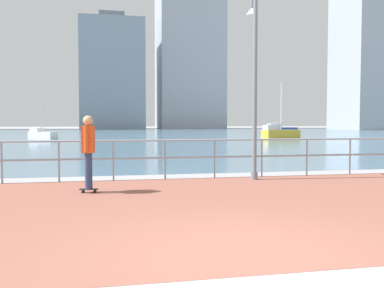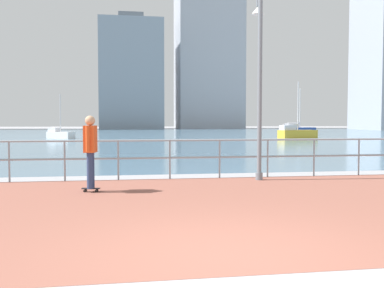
{
  "view_description": "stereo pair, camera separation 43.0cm",
  "coord_description": "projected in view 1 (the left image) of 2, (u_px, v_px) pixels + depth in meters",
  "views": [
    {
      "loc": [
        -1.61,
        -4.75,
        1.56
      ],
      "look_at": [
        0.19,
        4.12,
        1.1
      ],
      "focal_mm": 40.09,
      "sensor_mm": 36.0,
      "label": 1
    },
    {
      "loc": [
        -1.19,
        -4.83,
        1.56
      ],
      "look_at": [
        0.19,
        4.12,
        1.1
      ],
      "focal_mm": 40.09,
      "sensor_mm": 36.0,
      "label": 2
    }
  ],
  "objects": [
    {
      "name": "ground",
      "position": [
        121.0,
        137.0,
        44.19
      ],
      "size": [
        220.0,
        220.0,
        0.0
      ],
      "primitive_type": "plane",
      "color": "#9E9EA3"
    },
    {
      "name": "brick_paving",
      "position": [
        193.0,
        205.0,
        8.07
      ],
      "size": [
        28.0,
        7.56,
        0.01
      ],
      "primitive_type": "cube",
      "color": "#935647",
      "rests_on": "ground"
    },
    {
      "name": "harbor_water",
      "position": [
        118.0,
        134.0,
        55.81
      ],
      "size": [
        180.0,
        88.0,
        0.0
      ],
      "primitive_type": "cube",
      "color": "slate",
      "rests_on": "ground"
    },
    {
      "name": "waterfront_railing",
      "position": [
        165.0,
        152.0,
        11.73
      ],
      "size": [
        25.25,
        0.06,
        1.09
      ],
      "color": "#8C99A3",
      "rests_on": "ground"
    },
    {
      "name": "lamppost",
      "position": [
        254.0,
        69.0,
        11.66
      ],
      "size": [
        0.37,
        0.81,
        5.46
      ],
      "color": "slate",
      "rests_on": "ground"
    },
    {
      "name": "skateboarder",
      "position": [
        88.0,
        147.0,
        9.42
      ],
      "size": [
        0.41,
        0.56,
        1.71
      ],
      "color": "black",
      "rests_on": "ground"
    },
    {
      "name": "sailboat_yellow",
      "position": [
        42.0,
        134.0,
        40.27
      ],
      "size": [
        2.89,
        2.68,
        4.23
      ],
      "color": "white",
      "rests_on": "ground"
    },
    {
      "name": "sailboat_ivory",
      "position": [
        281.0,
        130.0,
        54.61
      ],
      "size": [
        4.36,
        2.35,
        5.85
      ],
      "color": "#284799",
      "rests_on": "ground"
    },
    {
      "name": "sailboat_navy",
      "position": [
        280.0,
        133.0,
        40.86
      ],
      "size": [
        3.99,
        2.16,
        5.36
      ],
      "color": "gold",
      "rests_on": "ground"
    },
    {
      "name": "tower_beige",
      "position": [
        189.0,
        51.0,
        105.68
      ],
      "size": [
        15.5,
        13.87,
        39.95
      ],
      "color": "#A3A8B2",
      "rests_on": "ground"
    },
    {
      "name": "tower_glass",
      "position": [
        371.0,
        34.0,
        90.23
      ],
      "size": [
        12.61,
        12.75,
        42.07
      ],
      "color": "#A3A8B2",
      "rests_on": "ground"
    },
    {
      "name": "tower_steel",
      "position": [
        112.0,
        75.0,
        98.38
      ],
      "size": [
        14.08,
        14.6,
        26.31
      ],
      "color": "#8493A3",
      "rests_on": "ground"
    }
  ]
}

